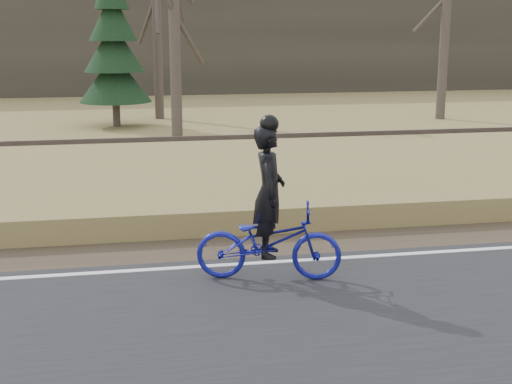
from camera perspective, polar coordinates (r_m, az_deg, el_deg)
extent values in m
cube|color=olive|center=(16.04, 15.23, 0.64)|extent=(120.00, 5.00, 0.44)
cube|color=slate|center=(19.46, 10.40, 3.04)|extent=(120.00, 3.00, 0.45)
cube|color=black|center=(19.41, 10.44, 3.90)|extent=(120.00, 2.40, 0.14)
cube|color=brown|center=(18.73, 11.24, 3.98)|extent=(120.00, 0.07, 0.15)
cube|color=brown|center=(20.06, 9.72, 4.64)|extent=(120.00, 0.07, 0.15)
cube|color=#383328|center=(40.47, -0.83, 12.33)|extent=(120.00, 4.00, 6.00)
imported|color=navy|center=(10.05, 1.03, -4.04)|extent=(2.15, 1.16, 1.07)
imported|color=black|center=(9.86, 1.05, 0.04)|extent=(0.58, 0.75, 1.84)
sphere|color=black|center=(9.69, 1.07, 5.46)|extent=(0.26, 0.26, 0.26)
cylinder|color=#4B4037|center=(28.34, -7.95, 13.65)|extent=(0.36, 0.36, 7.76)
cylinder|color=#4B4037|center=(22.89, -6.55, 13.43)|extent=(0.36, 0.36, 7.43)
cylinder|color=#4B4037|center=(26.56, -11.11, 6.46)|extent=(0.28, 0.28, 1.18)
cone|color=black|center=(26.45, -11.22, 8.95)|extent=(2.60, 2.60, 1.72)
cone|color=black|center=(26.40, -11.33, 11.30)|extent=(2.15, 2.15, 1.72)
cone|color=black|center=(26.40, -11.44, 13.65)|extent=(1.70, 1.70, 1.72)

